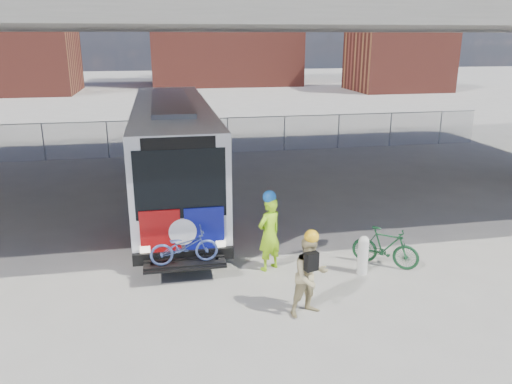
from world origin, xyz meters
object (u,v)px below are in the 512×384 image
object	(u,v)px
cyclist_hivis	(269,232)
cyclist_tan	(310,275)
bus	(173,144)
bike_parked	(385,247)
bollard	(363,254)

from	to	relation	value
cyclist_hivis	cyclist_tan	world-z (taller)	cyclist_hivis
bus	cyclist_tan	size ratio (longest dim) A/B	6.59
cyclist_hivis	bike_parked	world-z (taller)	cyclist_hivis
bus	bollard	world-z (taller)	bus
bollard	bike_parked	distance (m)	0.81
cyclist_tan	bike_parked	distance (m)	3.28
cyclist_tan	cyclist_hivis	bearing A→B (deg)	82.25
bus	bike_parked	bearing A→B (deg)	-52.29
cyclist_tan	bus	bearing A→B (deg)	89.19
bus	cyclist_hivis	distance (m)	6.78
bollard	bus	bearing A→B (deg)	122.34
cyclist_tan	bike_parked	size ratio (longest dim) A/B	1.11
bollard	cyclist_tan	xyz separation A→B (m)	(-1.89, -1.61, 0.38)
bike_parked	cyclist_tan	bearing A→B (deg)	163.82
bus	bollard	distance (m)	8.47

